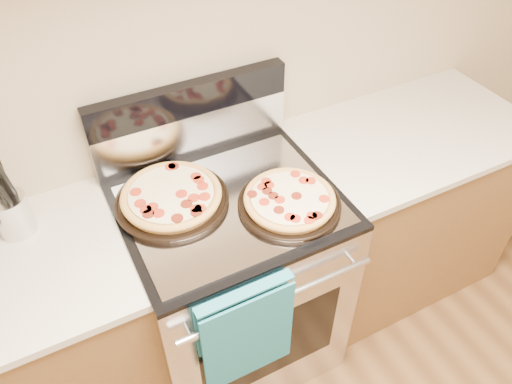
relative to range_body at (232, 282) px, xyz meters
name	(u,v)px	position (x,y,z in m)	size (l,w,h in m)	color
wall_back	(180,45)	(0.00, 0.35, 0.90)	(4.00, 4.00, 0.00)	#C7B190
range_body	(232,282)	(0.00, 0.00, 0.00)	(0.76, 0.68, 0.90)	#B7B7BC
oven_window	(271,346)	(0.00, -0.34, 0.00)	(0.56, 0.01, 0.40)	black
cooktop	(228,202)	(0.00, 0.00, 0.46)	(0.76, 0.68, 0.02)	black
backsplash_lower	(193,133)	(0.00, 0.31, 0.56)	(0.76, 0.06, 0.18)	silver
backsplash_upper	(189,99)	(0.00, 0.31, 0.71)	(0.76, 0.06, 0.12)	black
oven_handle	(279,299)	(0.00, -0.38, 0.35)	(0.03, 0.03, 0.70)	silver
dish_towel	(246,331)	(-0.12, -0.38, 0.25)	(0.32, 0.05, 0.42)	#19587E
foil_sheet	(232,205)	(0.00, -0.03, 0.47)	(0.70, 0.55, 0.01)	gray
cabinet_left	(9,368)	(-0.88, 0.03, -0.01)	(1.00, 0.62, 0.88)	brown
cabinet_right	(395,210)	(0.88, 0.03, -0.01)	(1.00, 0.62, 0.88)	brown
countertop_right	(416,133)	(0.88, 0.03, 0.45)	(1.02, 0.64, 0.03)	beige
pepperoni_pizza_back	(172,197)	(-0.18, 0.07, 0.50)	(0.39, 0.39, 0.05)	#B97C38
pepperoni_pizza_front	(290,201)	(0.17, -0.13, 0.50)	(0.35, 0.35, 0.05)	#B97C38
utensil_crock	(13,215)	(-0.67, 0.20, 0.53)	(0.12, 0.12, 0.15)	silver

